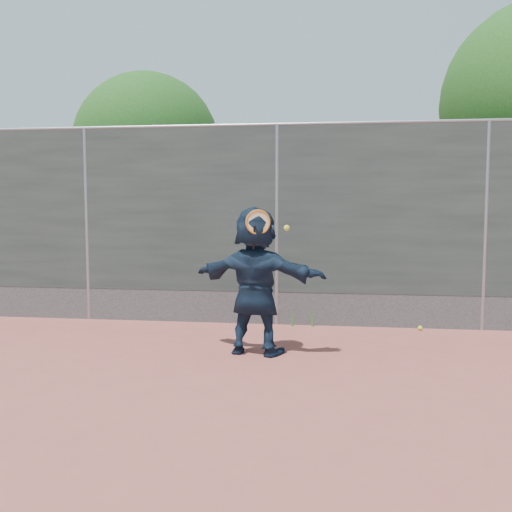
# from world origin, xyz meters

# --- Properties ---
(ground) EXTENTS (80.00, 80.00, 0.00)m
(ground) POSITION_xyz_m (0.00, 0.00, 0.00)
(ground) COLOR #9E4C42
(ground) RESTS_ON ground
(player) EXTENTS (1.74, 0.87, 1.80)m
(player) POSITION_xyz_m (-0.08, 1.76, 0.90)
(player) COLOR #142438
(player) RESTS_ON ground
(ball_ground) EXTENTS (0.07, 0.07, 0.07)m
(ball_ground) POSITION_xyz_m (2.11, 3.35, 0.03)
(ball_ground) COLOR yellow
(ball_ground) RESTS_ON ground
(fence) EXTENTS (20.00, 0.06, 3.03)m
(fence) POSITION_xyz_m (-0.00, 3.50, 1.58)
(fence) COLOR #38423D
(fence) RESTS_ON ground
(swing_action) EXTENTS (0.52, 0.15, 0.51)m
(swing_action) POSITION_xyz_m (0.00, 1.55, 1.59)
(swing_action) COLOR orange
(swing_action) RESTS_ON ground
(tree_left) EXTENTS (3.15, 3.00, 4.53)m
(tree_left) POSITION_xyz_m (-2.85, 6.55, 2.94)
(tree_left) COLOR #382314
(tree_left) RESTS_ON ground
(weed_clump) EXTENTS (0.68, 0.07, 0.30)m
(weed_clump) POSITION_xyz_m (0.29, 3.38, 0.13)
(weed_clump) COLOR #387226
(weed_clump) RESTS_ON ground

